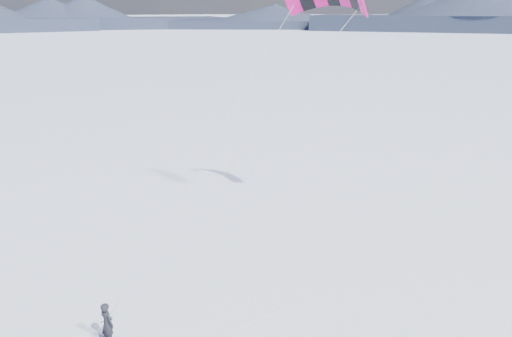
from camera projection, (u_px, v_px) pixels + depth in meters
horizon_hills at (203, 274)px, 16.04m from camera, size 704.00×704.00×10.11m
power_kite at (327, 3)px, 26.75m from camera, size 15.84×6.54×12.58m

